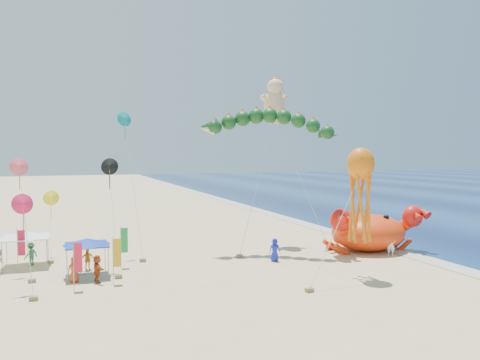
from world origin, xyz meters
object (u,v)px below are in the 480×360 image
at_px(cherub_kite, 275,100).
at_px(canopy_white, 26,235).
at_px(canopy_blue, 87,242).
at_px(octopus_kite, 360,187).
at_px(crab_inflatable, 369,231).
at_px(dragon_kite, 268,127).

distance_m(cherub_kite, canopy_white, 24.97).
relative_size(canopy_blue, canopy_white, 0.89).
distance_m(cherub_kite, canopy_blue, 22.28).
bearing_deg(canopy_blue, octopus_kite, -21.26).
xyz_separation_m(crab_inflatable, octopus_kite, (-6.07, -7.12, 4.55)).
bearing_deg(canopy_white, dragon_kite, -5.59).
bearing_deg(canopy_blue, cherub_kite, 21.02).
bearing_deg(dragon_kite, cherub_kite, 58.20).
relative_size(crab_inflatable, canopy_blue, 2.88).
height_order(crab_inflatable, cherub_kite, cherub_kite).
xyz_separation_m(crab_inflatable, dragon_kite, (-8.70, 2.75, 9.22)).
bearing_deg(canopy_white, octopus_kite, -27.91).
bearing_deg(octopus_kite, canopy_white, 152.09).
distance_m(cherub_kite, octopus_kite, 15.79).
height_order(cherub_kite, canopy_blue, cherub_kite).
bearing_deg(cherub_kite, crab_inflatable, -47.25).
distance_m(dragon_kite, cherub_kite, 5.51).
bearing_deg(octopus_kite, canopy_blue, 158.74).
bearing_deg(cherub_kite, dragon_kite, -121.80).
bearing_deg(canopy_white, canopy_blue, -48.35).
height_order(crab_inflatable, dragon_kite, dragon_kite).
bearing_deg(dragon_kite, canopy_white, 174.41).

